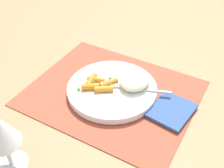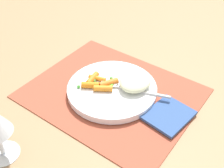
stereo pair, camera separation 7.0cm
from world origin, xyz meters
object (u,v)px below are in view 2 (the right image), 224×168
Objects in this scene: plate at (112,89)px; fork at (127,89)px; napkin at (169,115)px; rice_mound at (135,82)px; carrot_portion at (98,84)px.

plate is 0.04m from fork.
napkin is (-0.13, 0.00, -0.02)m from fork.
napkin is at bearing 166.07° from rice_mound.
plate is 0.04m from carrot_portion.
carrot_portion is 0.08m from fork.
napkin is (-0.17, -0.01, -0.01)m from plate.
rice_mound is 0.03m from fork.
carrot_portion reaches higher than plate.
fork is at bearing -160.83° from plate.
rice_mound reaches higher than plate.
fork reaches higher than plate.
rice_mound is 0.13m from napkin.
plate is 2.67× the size of carrot_portion.
carrot_portion is at bearing 7.79° from napkin.
carrot_portion is (0.03, 0.02, 0.02)m from plate.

